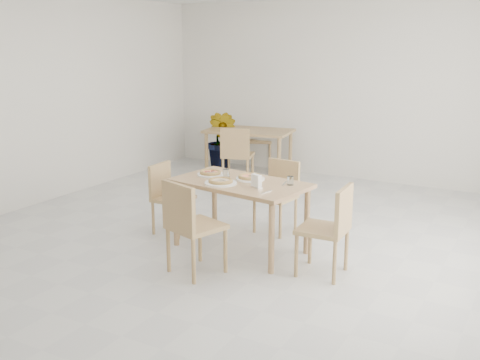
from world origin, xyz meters
The scene contains 21 objects.
main_table centered at (0.26, -0.15, 0.66)m, with size 1.49×0.98×0.75m.
chair_south centered at (0.17, -0.97, 0.53)m, with size 0.57×0.57×0.92m.
chair_north centered at (0.34, 0.62, 0.48)m, with size 0.45×0.45×0.83m.
chair_west centered at (-0.75, -0.06, 0.47)m, with size 0.41×0.41×0.80m.
chair_east centered at (1.34, -0.33, 0.51)m, with size 0.45×0.45×0.88m.
plate_margherita centered at (0.31, -0.03, 0.76)m, with size 0.31×0.31×0.02m, color white.
plate_mushroom centered at (0.14, -0.34, 0.76)m, with size 0.33×0.33×0.02m, color white.
plate_pepperoni centered at (-0.16, -0.07, 0.76)m, with size 0.29×0.29×0.02m, color white.
pizza_margherita centered at (0.31, -0.03, 0.78)m, with size 0.27×0.27×0.03m.
pizza_mushroom centered at (0.14, -0.34, 0.78)m, with size 0.32×0.32×0.03m.
pizza_pepperoni centered at (-0.16, -0.07, 0.78)m, with size 0.30×0.30×0.03m.
tumbler_a centered at (0.78, -0.03, 0.79)m, with size 0.07×0.07×0.09m, color white.
tumbler_b centered at (0.05, -0.09, 0.80)m, with size 0.07×0.07×0.10m, color white.
napkin_holder centered at (0.53, -0.30, 0.81)m, with size 0.13×0.10×0.14m.
fork_a centered at (0.70, -0.41, 0.75)m, with size 0.01×0.17×0.01m, color silver.
fork_b centered at (0.71, -0.02, 0.75)m, with size 0.01×0.18×0.01m, color silver.
second_table centered at (-1.30, 2.90, 0.66)m, with size 1.48×0.99×0.75m.
chair_back_s centered at (-1.12, 2.18, 0.52)m, with size 0.55×0.55×0.90m.
chair_back_n centered at (-1.48, 3.66, 0.52)m, with size 0.58×0.58×0.90m.
plate_empty centered at (-1.47, 2.74, 0.76)m, with size 0.28×0.28×0.02m, color white.
potted_plant centered at (-1.89, 3.02, 0.51)m, with size 0.56×0.45×1.01m, color #21702B.
Camera 1 is at (3.04, -5.09, 2.19)m, focal length 42.00 mm.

